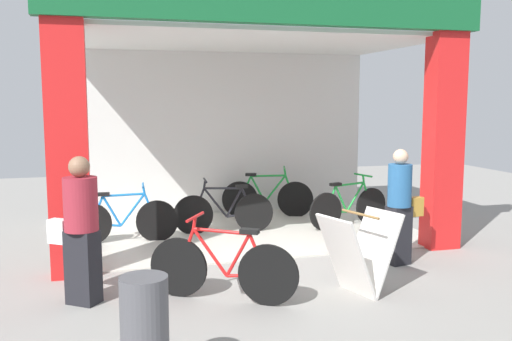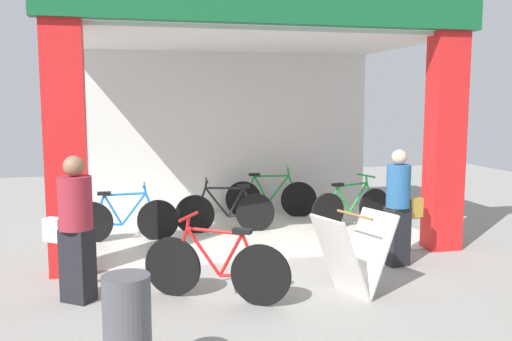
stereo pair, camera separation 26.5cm
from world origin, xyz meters
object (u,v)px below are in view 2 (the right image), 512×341
at_px(sandwich_board_sign, 354,255).
at_px(trash_bin, 127,333).
at_px(bicycle_inside_0, 226,211).
at_px(bicycle_parked_0, 216,267).
at_px(pedestrian_1, 399,207).
at_px(bicycle_inside_1, 125,219).
at_px(bicycle_inside_2, 351,207).
at_px(pedestrian_0, 75,227).
at_px(bicycle_inside_3, 271,197).

height_order(sandwich_board_sign, trash_bin, sandwich_board_sign).
xyz_separation_m(bicycle_inside_0, bicycle_parked_0, (-0.67, -3.08, 0.01)).
bearing_deg(bicycle_parked_0, pedestrian_1, 16.42).
distance_m(bicycle_inside_1, sandwich_board_sign, 3.95).
distance_m(bicycle_inside_0, bicycle_parked_0, 3.15).
bearing_deg(bicycle_parked_0, bicycle_inside_1, 108.77).
bearing_deg(sandwich_board_sign, bicycle_inside_2, 67.32).
bearing_deg(bicycle_inside_2, bicycle_inside_0, 176.57).
bearing_deg(pedestrian_0, bicycle_inside_3, 49.78).
xyz_separation_m(bicycle_inside_1, bicycle_inside_2, (3.83, 0.10, -0.00)).
relative_size(bicycle_inside_1, bicycle_parked_0, 1.11).
relative_size(bicycle_inside_1, trash_bin, 1.84).
height_order(pedestrian_0, pedestrian_1, pedestrian_0).
bearing_deg(sandwich_board_sign, pedestrian_0, 170.18).
relative_size(bicycle_inside_1, pedestrian_1, 1.07).
height_order(bicycle_inside_2, pedestrian_1, pedestrian_1).
distance_m(bicycle_inside_1, bicycle_inside_3, 2.99).
bearing_deg(bicycle_inside_0, bicycle_parked_0, -102.21).
bearing_deg(bicycle_parked_0, trash_bin, -118.91).
relative_size(pedestrian_0, trash_bin, 1.79).
bearing_deg(trash_bin, bicycle_inside_2, 50.87).
bearing_deg(sandwich_board_sign, bicycle_inside_1, 129.62).
distance_m(bicycle_inside_0, trash_bin, 5.10).
bearing_deg(bicycle_inside_2, bicycle_parked_0, -134.08).
bearing_deg(bicycle_inside_2, pedestrian_1, -96.94).
relative_size(bicycle_inside_3, sandwich_board_sign, 1.74).
relative_size(bicycle_inside_0, sandwich_board_sign, 1.73).
bearing_deg(bicycle_inside_2, trash_bin, -129.13).
bearing_deg(sandwich_board_sign, pedestrian_1, 42.26).
xyz_separation_m(bicycle_inside_3, sandwich_board_sign, (-0.18, -4.33, 0.09)).
bearing_deg(bicycle_inside_1, trash_bin, -89.93).
height_order(bicycle_inside_3, pedestrian_1, pedestrian_1).
distance_m(bicycle_inside_2, bicycle_inside_3, 1.65).
relative_size(pedestrian_0, pedestrian_1, 1.03).
height_order(bicycle_parked_0, trash_bin, bicycle_parked_0).
height_order(bicycle_parked_0, pedestrian_0, pedestrian_0).
bearing_deg(bicycle_parked_0, sandwich_board_sign, -6.85).
bearing_deg(pedestrian_0, bicycle_inside_2, 30.97).
height_order(bicycle_parked_0, sandwich_board_sign, same).
xyz_separation_m(bicycle_inside_3, trash_bin, (-2.69, -5.90, 0.07)).
bearing_deg(pedestrian_1, bicycle_inside_0, 129.69).
distance_m(bicycle_inside_1, pedestrian_1, 4.15).
bearing_deg(bicycle_inside_2, pedestrian_0, -149.03).
xyz_separation_m(bicycle_inside_2, trash_bin, (-3.82, -4.70, 0.09)).
bearing_deg(bicycle_inside_1, bicycle_inside_0, 7.89).
xyz_separation_m(bicycle_inside_1, bicycle_parked_0, (0.97, -2.86, 0.01)).
bearing_deg(bicycle_inside_2, sandwich_board_sign, -112.68).
distance_m(sandwich_board_sign, pedestrian_0, 3.11).
relative_size(sandwich_board_sign, pedestrian_1, 0.62).
bearing_deg(sandwich_board_sign, bicycle_parked_0, 173.15).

